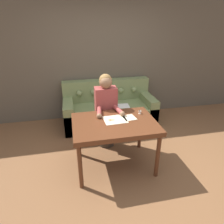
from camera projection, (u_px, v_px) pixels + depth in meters
name	position (u px, v px, depth m)	size (l,w,h in m)	color
ground_plane	(124.00, 167.00, 3.14)	(16.00, 16.00, 0.00)	brown
wall_back	(102.00, 60.00, 4.38)	(8.00, 0.06, 2.60)	brown
dining_table	(115.00, 127.00, 2.92)	(1.21, 0.87, 0.77)	#562D19
couch	(109.00, 109.00, 4.41)	(1.93, 0.91, 0.91)	olive
person	(106.00, 112.00, 3.43)	(0.44, 0.60, 1.33)	#33281E
pattern_paper_main	(115.00, 120.00, 2.95)	(0.34, 0.31, 0.00)	beige
pattern_paper_offcut	(129.00, 118.00, 3.01)	(0.20, 0.22, 0.00)	beige
scissors	(113.00, 120.00, 2.93)	(0.21, 0.07, 0.01)	silver
thread_spool	(140.00, 112.00, 3.13)	(0.04, 0.04, 0.05)	beige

